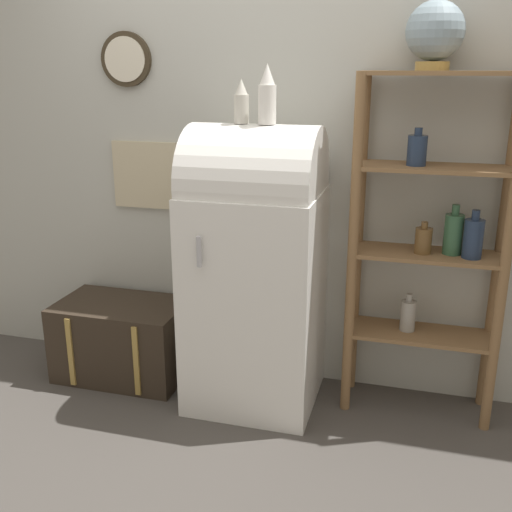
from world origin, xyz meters
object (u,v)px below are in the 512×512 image
object	(u,v)px
globe	(435,32)
vase_center	(267,96)
suitcase_trunk	(123,339)
refrigerator	(255,264)
vase_left	(241,103)

from	to	relation	value
globe	vase_center	distance (m)	0.80
suitcase_trunk	vase_center	xyz separation A→B (m)	(0.87, -0.05, 1.38)
vase_center	refrigerator	bearing A→B (deg)	169.88
suitcase_trunk	globe	distance (m)	2.31
refrigerator	vase_left	size ratio (longest dim) A/B	7.14
vase_left	vase_center	distance (m)	0.13
refrigerator	vase_left	bearing A→B (deg)	-176.40
suitcase_trunk	vase_left	world-z (taller)	vase_left
suitcase_trunk	vase_left	size ratio (longest dim) A/B	3.53
globe	vase_center	size ratio (longest dim) A/B	1.10
refrigerator	vase_center	world-z (taller)	vase_center
vase_left	vase_center	xyz separation A→B (m)	(0.13, -0.01, 0.03)
globe	vase_left	xyz separation A→B (m)	(-0.86, -0.17, -0.31)
suitcase_trunk	globe	size ratio (longest dim) A/B	2.40
vase_left	globe	bearing A→B (deg)	11.36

